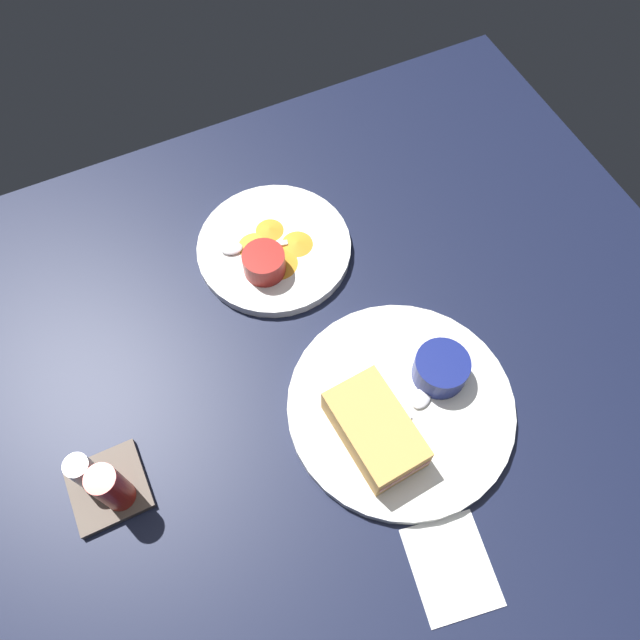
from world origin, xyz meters
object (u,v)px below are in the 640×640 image
plate_chips_companion (274,248)px  ramekin_light_gravy (264,262)px  plate_sandwich_main (400,407)px  sandwich_half_near (375,430)px  spoon_by_gravy_ramekin (241,247)px  spoon_by_dark_ramekin (416,406)px  condiment_caddy (104,484)px  ramekin_dark_sauce (441,368)px

plate_chips_companion → ramekin_light_gravy: ramekin_light_gravy is taller
plate_sandwich_main → plate_chips_companion: same height
ramekin_light_gravy → sandwich_half_near: bearing=-174.5°
sandwich_half_near → ramekin_light_gravy: 28.48cm
sandwich_half_near → spoon_by_gravy_ramekin: 33.52cm
spoon_by_gravy_ramekin → spoon_by_dark_ramekin: bearing=-160.9°
sandwich_half_near → condiment_caddy: bearing=76.2°
plate_sandwich_main → spoon_by_dark_ramekin: size_ratio=3.11×
ramekin_dark_sauce → plate_sandwich_main: bearing=103.8°
spoon_by_dark_ramekin → spoon_by_gravy_ramekin: same height
ramekin_light_gravy → spoon_by_gravy_ramekin: (4.80, 1.79, -1.58)cm
plate_chips_companion → condiment_caddy: bearing=127.1°
plate_chips_companion → condiment_caddy: (-23.98, 31.74, 2.61)cm
spoon_by_dark_ramekin → plate_chips_companion: bearing=12.0°
plate_sandwich_main → plate_chips_companion: bearing=9.7°
sandwich_half_near → condiment_caddy: condiment_caddy is taller
ramekin_light_gravy → condiment_caddy: size_ratio=0.63×
spoon_by_gravy_ramekin → sandwich_half_near: bearing=-172.2°
ramekin_dark_sauce → plate_chips_companion: size_ratio=0.31×
sandwich_half_near → spoon_by_dark_ramekin: bearing=-80.8°
plate_chips_companion → condiment_caddy: 39.87cm
sandwich_half_near → spoon_by_gravy_ramekin: sandwich_half_near is taller
ramekin_light_gravy → spoon_by_dark_ramekin: bearing=-161.1°
sandwich_half_near → spoon_by_dark_ramekin: 6.96cm
ramekin_light_gravy → condiment_caddy: (-20.59, 28.92, -0.13)cm
plate_chips_companion → spoon_by_dark_ramekin: bearing=-168.0°
ramekin_dark_sauce → ramekin_light_gravy: bearing=30.0°
ramekin_dark_sauce → plate_chips_companion: (28.01, 11.42, -2.89)cm
sandwich_half_near → ramekin_dark_sauce: (3.72, -11.49, -0.31)cm
plate_sandwich_main → spoon_by_gravy_ramekin: (30.99, 9.65, 1.16)cm
ramekin_dark_sauce → condiment_caddy: size_ratio=0.74×
spoon_by_gravy_ramekin → plate_sandwich_main: bearing=-162.7°
plate_chips_companion → spoon_by_gravy_ramekin: bearing=73.0°
plate_chips_companion → plate_sandwich_main: bearing=-170.3°
spoon_by_gravy_ramekin → condiment_caddy: 37.18cm
plate_sandwich_main → ramekin_light_gravy: bearing=16.7°
ramekin_dark_sauce → spoon_by_gravy_ramekin: size_ratio=0.72×
plate_sandwich_main → sandwich_half_near: size_ratio=2.11×
sandwich_half_near → plate_sandwich_main: bearing=-67.2°
plate_chips_companion → spoon_by_gravy_ramekin: 4.97cm
plate_sandwich_main → plate_chips_companion: (29.58, 5.04, 0.00)cm
spoon_by_dark_ramekin → spoon_by_gravy_ramekin: bearing=19.1°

